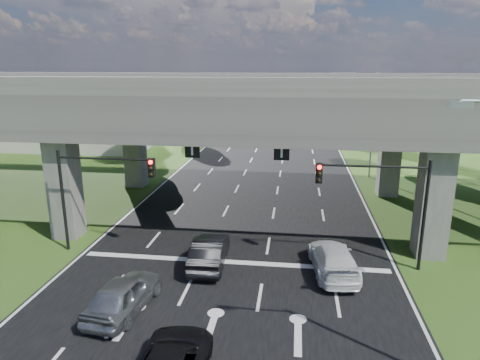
% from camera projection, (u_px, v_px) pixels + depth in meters
% --- Properties ---
extents(ground, '(160.00, 160.00, 0.00)m').
position_uv_depth(ground, '(222.00, 295.00, 20.41)').
color(ground, '#2F4C18').
rests_on(ground, ground).
extents(road, '(18.00, 120.00, 0.03)m').
position_uv_depth(road, '(246.00, 221.00, 29.98)').
color(road, black).
rests_on(road, ground).
extents(overpass, '(80.00, 15.00, 10.00)m').
position_uv_depth(overpass, '(250.00, 105.00, 29.85)').
color(overpass, '#3B3836').
rests_on(overpass, ground).
extents(warehouse, '(20.00, 10.00, 4.00)m').
position_uv_depth(warehouse, '(74.00, 132.00, 56.69)').
color(warehouse, '#9E9E99').
rests_on(warehouse, ground).
extents(signal_right, '(5.76, 0.54, 6.00)m').
position_uv_depth(signal_right, '(383.00, 194.00, 22.11)').
color(signal_right, black).
rests_on(signal_right, ground).
extents(signal_left, '(5.76, 0.54, 6.00)m').
position_uv_depth(signal_left, '(97.00, 183.00, 24.09)').
color(signal_left, black).
rests_on(signal_left, ground).
extents(streetlight_far, '(3.38, 0.25, 10.00)m').
position_uv_depth(streetlight_far, '(369.00, 117.00, 40.60)').
color(streetlight_far, gray).
rests_on(streetlight_far, ground).
extents(streetlight_beyond, '(3.38, 0.25, 10.00)m').
position_uv_depth(streetlight_beyond, '(350.00, 103.00, 55.91)').
color(streetlight_beyond, gray).
rests_on(streetlight_beyond, ground).
extents(tree_left_near, '(4.50, 4.50, 7.80)m').
position_uv_depth(tree_left_near, '(135.00, 121.00, 45.82)').
color(tree_left_near, black).
rests_on(tree_left_near, ground).
extents(tree_left_mid, '(3.91, 3.90, 6.76)m').
position_uv_depth(tree_left_mid, '(136.00, 118.00, 54.03)').
color(tree_left_mid, black).
rests_on(tree_left_mid, ground).
extents(tree_left_far, '(4.80, 4.80, 8.32)m').
position_uv_depth(tree_left_far, '(183.00, 105.00, 60.93)').
color(tree_left_far, black).
rests_on(tree_left_far, ground).
extents(tree_right_near, '(4.20, 4.20, 7.28)m').
position_uv_depth(tree_right_near, '(391.00, 126.00, 44.40)').
color(tree_right_near, black).
rests_on(tree_right_near, ground).
extents(tree_right_mid, '(3.91, 3.90, 6.76)m').
position_uv_depth(tree_right_mid, '(403.00, 120.00, 51.77)').
color(tree_right_mid, black).
rests_on(tree_right_mid, ground).
extents(tree_right_far, '(4.50, 4.50, 7.80)m').
position_uv_depth(tree_right_far, '(360.00, 108.00, 59.77)').
color(tree_right_far, black).
rests_on(tree_right_far, ground).
extents(car_silver, '(2.45, 4.91, 1.61)m').
position_uv_depth(car_silver, '(124.00, 294.00, 18.85)').
color(car_silver, '#A1A4A8').
rests_on(car_silver, road).
extents(car_dark, '(1.89, 4.88, 1.58)m').
position_uv_depth(car_dark, '(210.00, 251.00, 23.22)').
color(car_dark, black).
rests_on(car_dark, road).
extents(car_white, '(2.75, 5.50, 1.53)m').
position_uv_depth(car_white, '(333.00, 259.00, 22.39)').
color(car_white, silver).
rests_on(car_white, road).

